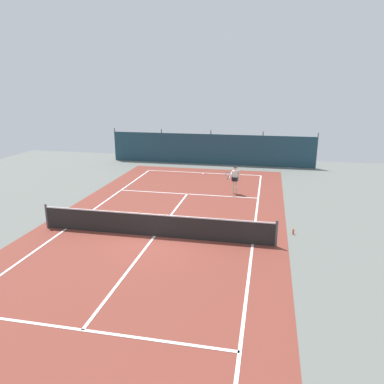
# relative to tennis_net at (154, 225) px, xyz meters

# --- Properties ---
(ground_plane) EXTENTS (36.00, 36.00, 0.00)m
(ground_plane) POSITION_rel_tennis_net_xyz_m (0.00, 0.00, -0.51)
(ground_plane) COLOR slate
(court_surface) EXTENTS (11.02, 26.60, 0.01)m
(court_surface) POSITION_rel_tennis_net_xyz_m (0.00, 0.00, -0.51)
(court_surface) COLOR brown
(court_surface) RESTS_ON ground
(tennis_net) EXTENTS (10.12, 0.10, 1.10)m
(tennis_net) POSITION_rel_tennis_net_xyz_m (0.00, 0.00, 0.00)
(tennis_net) COLOR black
(tennis_net) RESTS_ON ground
(back_fence) EXTENTS (16.30, 0.98, 2.70)m
(back_fence) POSITION_rel_tennis_net_xyz_m (-0.00, 15.62, 0.16)
(back_fence) COLOR #1E3D4C
(back_fence) RESTS_ON ground
(tennis_player) EXTENTS (0.81, 0.68, 1.64)m
(tennis_player) POSITION_rel_tennis_net_xyz_m (2.70, 7.05, 0.45)
(tennis_player) COLOR beige
(tennis_player) RESTS_ON ground
(tennis_ball_near_player) EXTENTS (0.07, 0.07, 0.07)m
(tennis_ball_near_player) POSITION_rel_tennis_net_xyz_m (-1.60, 2.78, -0.48)
(tennis_ball_near_player) COLOR #CCDB33
(tennis_ball_near_player) RESTS_ON ground
(tennis_ball_midcourt) EXTENTS (0.07, 0.07, 0.07)m
(tennis_ball_midcourt) POSITION_rel_tennis_net_xyz_m (0.52, 11.60, -0.48)
(tennis_ball_midcourt) COLOR #CCDB33
(tennis_ball_midcourt) RESTS_ON ground
(tennis_ball_by_sideline) EXTENTS (0.07, 0.07, 0.07)m
(tennis_ball_by_sideline) POSITION_rel_tennis_net_xyz_m (-2.11, 7.68, -0.48)
(tennis_ball_by_sideline) COLOR #CCDB33
(tennis_ball_by_sideline) RESTS_ON ground
(parked_car) EXTENTS (2.31, 4.35, 1.68)m
(parked_car) POSITION_rel_tennis_net_xyz_m (-0.54, 18.58, 0.33)
(parked_car) COLOR maroon
(parked_car) RESTS_ON ground
(water_bottle) EXTENTS (0.08, 0.08, 0.24)m
(water_bottle) POSITION_rel_tennis_net_xyz_m (5.76, 1.42, -0.39)
(water_bottle) COLOR #D84C38
(water_bottle) RESTS_ON ground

